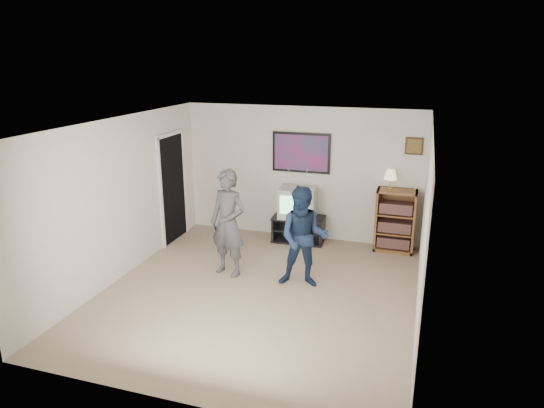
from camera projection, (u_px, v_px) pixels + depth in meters
The scene contains 13 objects.
room_shell at pixel (265, 206), 7.15m from camera, with size 4.51×5.00×2.51m.
media_stand at pixel (299, 229), 9.15m from camera, with size 0.98×0.57×0.48m.
crt_television at pixel (298, 202), 9.01m from camera, with size 0.66×0.56×0.56m, color #B1B1AC, non-canonical shape.
bookshelf at pixel (395, 221), 8.60m from camera, with size 0.69×0.39×1.13m, color #5B321B, non-canonical shape.
table_lamp at pixel (390, 180), 8.42m from camera, with size 0.22×0.22×0.35m, color beige, non-canonical shape.
person_tall at pixel (228, 223), 7.59m from camera, with size 0.63×0.41×1.71m, color #3E3E41.
person_short at pixel (304, 238), 7.21m from camera, with size 0.76×0.59×1.55m, color #17253F.
controller_left at pixel (230, 192), 7.70m from camera, with size 0.03×0.12×0.03m, color white.
controller_right at pixel (311, 220), 7.32m from camera, with size 0.03×0.11×0.03m, color white.
poster at pixel (301, 153), 8.97m from camera, with size 1.10×0.03×0.75m, color black.
air_vent at pixel (273, 135), 9.05m from camera, with size 0.28×0.02×0.14m, color white.
small_picture at pixel (414, 146), 8.34m from camera, with size 0.30×0.03×0.30m, color #32200F.
doorway at pixel (172, 189), 9.01m from camera, with size 0.03×0.85×2.00m, color black.
Camera 1 is at (2.14, -6.14, 3.37)m, focal length 32.00 mm.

